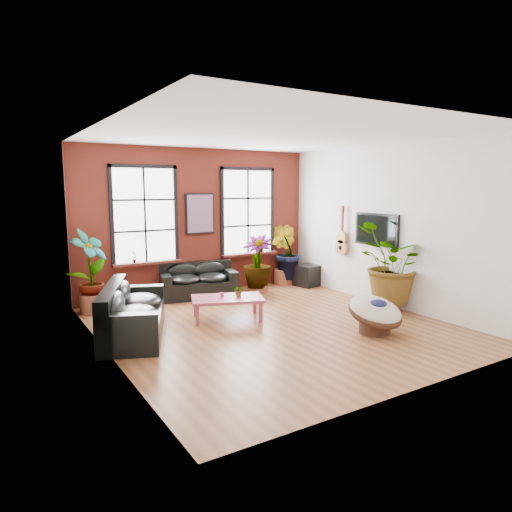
{
  "coord_description": "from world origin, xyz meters",
  "views": [
    {
      "loc": [
        -4.6,
        -6.89,
        2.58
      ],
      "look_at": [
        0.0,
        0.6,
        1.25
      ],
      "focal_mm": 32.0,
      "sensor_mm": 36.0,
      "label": 1
    }
  ],
  "objects_px": {
    "sofa_back": "(198,281)",
    "papasan_chair": "(375,313)",
    "sofa_left": "(130,313)",
    "coffee_table": "(227,300)"
  },
  "relations": [
    {
      "from": "sofa_left",
      "to": "coffee_table",
      "type": "distance_m",
      "value": 1.91
    },
    {
      "from": "sofa_left",
      "to": "papasan_chair",
      "type": "height_order",
      "value": "sofa_left"
    },
    {
      "from": "coffee_table",
      "to": "papasan_chair",
      "type": "distance_m",
      "value": 2.82
    },
    {
      "from": "sofa_back",
      "to": "sofa_left",
      "type": "xyz_separation_m",
      "value": [
        -2.2,
        -2.04,
        0.04
      ]
    },
    {
      "from": "coffee_table",
      "to": "papasan_chair",
      "type": "height_order",
      "value": "papasan_chair"
    },
    {
      "from": "sofa_back",
      "to": "coffee_table",
      "type": "height_order",
      "value": "sofa_back"
    },
    {
      "from": "sofa_back",
      "to": "sofa_left",
      "type": "distance_m",
      "value": 3.0
    },
    {
      "from": "coffee_table",
      "to": "papasan_chair",
      "type": "xyz_separation_m",
      "value": [
        1.83,
        -2.15,
        -0.02
      ]
    },
    {
      "from": "sofa_left",
      "to": "papasan_chair",
      "type": "relative_size",
      "value": 2.47
    },
    {
      "from": "sofa_back",
      "to": "papasan_chair",
      "type": "xyz_separation_m",
      "value": [
        1.55,
        -4.18,
        0.0
      ]
    }
  ]
}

